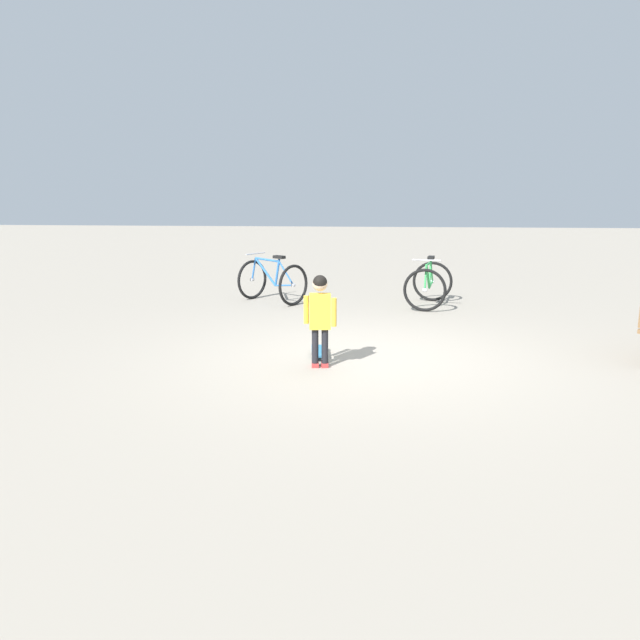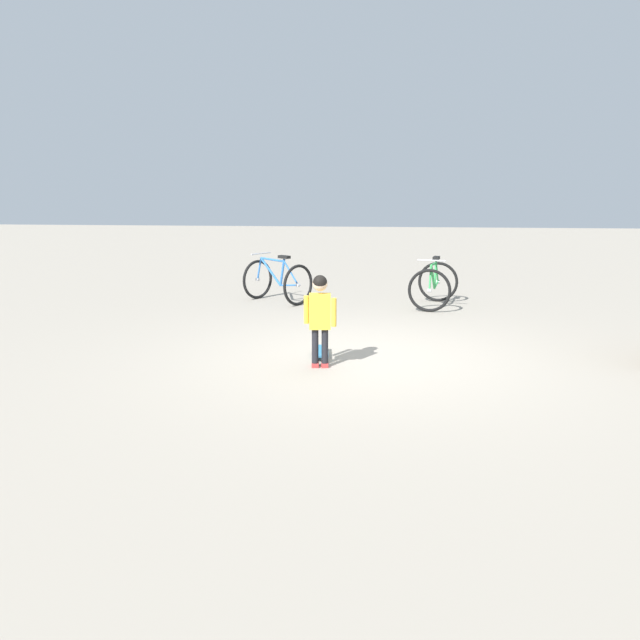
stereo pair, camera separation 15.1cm
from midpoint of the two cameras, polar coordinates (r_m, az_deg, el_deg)
name	(u,v)px [view 1 (the left image)]	position (r m, az deg, el deg)	size (l,w,h in m)	color
ground_plane	(371,357)	(7.85, 3.99, -3.25)	(50.00, 50.00, 0.00)	#9E9384
child_person	(320,311)	(7.24, -0.60, 0.83)	(0.38, 0.21, 1.06)	black
skateboard	(320,351)	(7.84, -0.59, -2.80)	(0.25, 0.59, 0.07)	teal
bicycle_near	(429,284)	(11.18, 9.20, 3.14)	(0.92, 1.19, 0.85)	black
bicycle_mid	(272,281)	(11.45, -4.62, 3.46)	(1.28, 1.20, 0.85)	black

